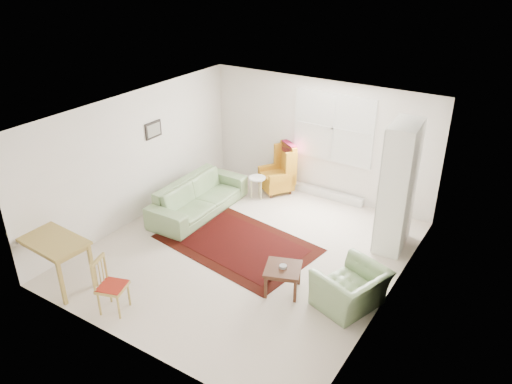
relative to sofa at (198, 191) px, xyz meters
The scene contains 10 objects.
room 1.90m from the sofa, 17.12° to the right, with size 5.04×5.54×2.51m.
rug 1.52m from the sofa, 23.98° to the right, with size 2.74×1.76×0.03m, color black, non-canonical shape.
sofa is the anchor object (origin of this frame).
armchair 3.89m from the sofa, 16.71° to the right, with size 0.97×0.84×0.75m, color #7C9B67.
wingback_chair 1.84m from the sofa, 62.54° to the left, with size 0.63×0.67×1.09m, color orange, non-canonical shape.
coffee_table 3.03m from the sofa, 26.48° to the right, with size 0.54×0.54×0.44m, color #482516, non-canonical shape.
stool 1.35m from the sofa, 60.90° to the left, with size 0.36×0.36×0.48m, color white, non-canonical shape.
cabinet 3.85m from the sofa, 13.36° to the left, with size 0.48×0.92×2.30m, color white, non-canonical shape.
desk 3.10m from the sofa, 98.77° to the right, with size 1.29×0.65×0.82m, color #AD9346, non-canonical shape.
desk_chair 3.18m from the sofa, 74.67° to the right, with size 0.38×0.38×0.88m, color #AD9346, non-canonical shape.
Camera 1 is at (4.11, -6.17, 4.85)m, focal length 35.00 mm.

